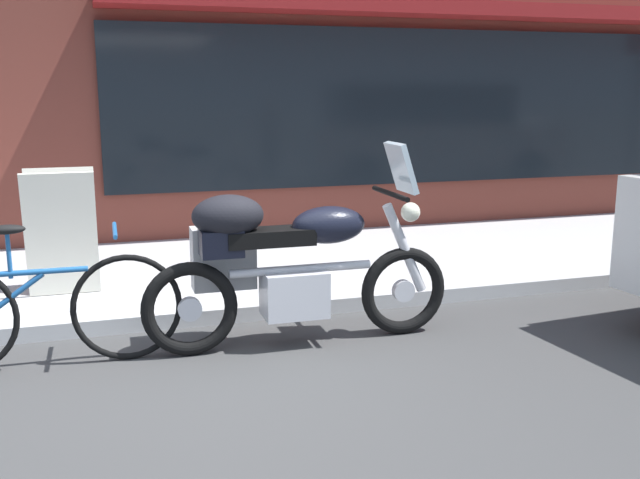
% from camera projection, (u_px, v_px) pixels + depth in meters
% --- Properties ---
extents(ground_plane, '(80.00, 80.00, 0.00)m').
position_uv_depth(ground_plane, '(205.00, 394.00, 4.28)').
color(ground_plane, '#3B3B3B').
extents(touring_motorcycle, '(2.19, 0.68, 1.40)m').
position_uv_depth(touring_motorcycle, '(282.00, 260.00, 5.00)').
color(touring_motorcycle, black).
rests_on(touring_motorcycle, ground_plane).
extents(parked_bicycle, '(1.73, 0.48, 0.95)m').
position_uv_depth(parked_bicycle, '(44.00, 310.00, 4.62)').
color(parked_bicycle, black).
rests_on(parked_bicycle, ground_plane).
extents(sandwich_board_sign, '(0.55, 0.43, 1.01)m').
position_uv_depth(sandwich_board_sign, '(62.00, 232.00, 5.85)').
color(sandwich_board_sign, silver).
rests_on(sandwich_board_sign, sidewalk_curb).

